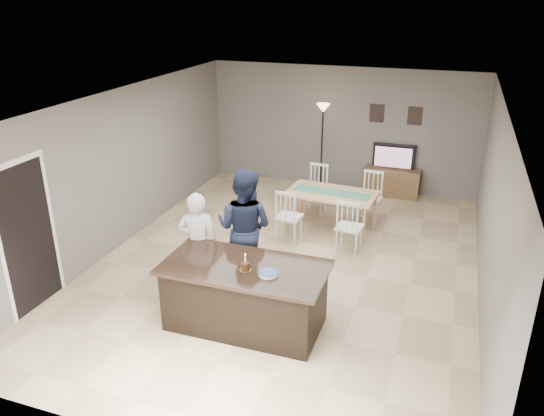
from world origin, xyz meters
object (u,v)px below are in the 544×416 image
(television, at_px, (393,157))
(birthday_cake, at_px, (245,266))
(kitchen_island, at_px, (245,295))
(plate_stack, at_px, (268,274))
(man, at_px, (244,228))
(woman, at_px, (198,244))
(floor_lamp, at_px, (323,124))
(tv_console, at_px, (391,182))
(dining_table, at_px, (331,199))

(television, distance_m, birthday_cake, 5.85)
(kitchen_island, height_order, plate_stack, plate_stack)
(man, bearing_deg, plate_stack, 127.95)
(woman, bearing_deg, floor_lamp, -115.55)
(kitchen_island, xyz_separation_m, television, (1.20, 5.64, 0.41))
(woman, bearing_deg, birthday_cake, 128.64)
(plate_stack, height_order, floor_lamp, floor_lamp)
(television, bearing_deg, woman, 67.10)
(tv_console, relative_size, plate_stack, 4.75)
(kitchen_island, xyz_separation_m, birthday_cake, (0.05, -0.10, 0.50))
(woman, relative_size, dining_table, 0.82)
(dining_table, height_order, floor_lamp, floor_lamp)
(plate_stack, bearing_deg, birthday_cake, 175.74)
(dining_table, bearing_deg, woman, -110.73)
(kitchen_island, distance_m, television, 5.78)
(plate_stack, bearing_deg, man, 124.16)
(television, height_order, dining_table, television)
(birthday_cake, height_order, floor_lamp, floor_lamp)
(man, xyz_separation_m, plate_stack, (0.79, -1.16, -0.00))
(man, xyz_separation_m, floor_lamp, (0.08, 4.37, 0.59))
(birthday_cake, bearing_deg, dining_table, 84.62)
(man, bearing_deg, television, -105.59)
(plate_stack, bearing_deg, dining_table, 89.90)
(dining_table, relative_size, floor_lamp, 0.99)
(woman, bearing_deg, television, -131.32)
(tv_console, distance_m, plate_stack, 5.79)
(kitchen_island, xyz_separation_m, dining_table, (0.38, 3.35, 0.17))
(dining_table, bearing_deg, birthday_cake, -90.72)
(television, distance_m, man, 4.88)
(woman, bearing_deg, plate_stack, 134.57)
(television, xyz_separation_m, plate_stack, (-0.83, -5.76, 0.06))
(woman, xyz_separation_m, floor_lamp, (0.61, 4.87, 0.72))
(tv_console, bearing_deg, dining_table, -110.30)
(tv_console, relative_size, man, 0.65)
(tv_console, relative_size, woman, 0.75)
(woman, height_order, dining_table, woman)
(plate_stack, bearing_deg, floor_lamp, 97.33)
(dining_table, bearing_deg, kitchen_island, -91.78)
(television, relative_size, dining_table, 0.47)
(woman, distance_m, man, 0.73)
(kitchen_island, bearing_deg, birthday_cake, -61.88)
(man, distance_m, dining_table, 2.46)
(television, distance_m, plate_stack, 5.82)
(birthday_cake, relative_size, floor_lamp, 0.12)
(man, bearing_deg, tv_console, -105.87)
(tv_console, bearing_deg, man, -109.65)
(kitchen_island, relative_size, man, 1.16)
(plate_stack, xyz_separation_m, floor_lamp, (-0.71, 5.54, 0.59))
(man, bearing_deg, kitchen_island, 115.68)
(television, xyz_separation_m, floor_lamp, (-1.54, -0.22, 0.65))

